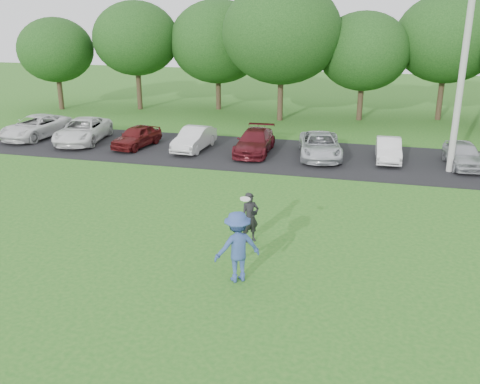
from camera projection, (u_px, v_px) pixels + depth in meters
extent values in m
plane|color=#22641C|center=(208.00, 277.00, 14.65)|extent=(100.00, 100.00, 0.00)
cube|color=black|center=(288.00, 156.00, 26.53)|extent=(32.00, 6.50, 0.03)
cylinder|color=#ADADA7|center=(465.00, 52.00, 22.27)|extent=(0.28, 0.28, 10.42)
imported|color=#324A8D|center=(238.00, 247.00, 14.20)|extent=(1.46, 1.32, 1.97)
cylinder|color=white|center=(245.00, 199.00, 13.80)|extent=(0.27, 0.27, 0.06)
imported|color=black|center=(250.00, 217.00, 16.67)|extent=(0.69, 0.66, 1.60)
cube|color=black|center=(254.00, 213.00, 16.38)|extent=(0.17, 0.16, 0.10)
imported|color=silver|center=(36.00, 127.00, 29.90)|extent=(2.57, 4.66, 1.23)
imported|color=white|center=(83.00, 131.00, 28.94)|extent=(2.79, 4.81, 1.26)
imported|color=#581314|center=(137.00, 136.00, 27.95)|extent=(1.86, 3.47, 1.12)
imported|color=silver|center=(194.00, 139.00, 27.38)|extent=(1.44, 3.57, 1.15)
imported|color=#54121A|center=(255.00, 142.00, 26.77)|extent=(1.76, 4.07, 1.17)
imported|color=silver|center=(320.00, 145.00, 26.01)|extent=(2.64, 4.49, 1.17)
imported|color=silver|center=(388.00, 150.00, 25.48)|extent=(1.24, 3.26, 1.06)
imported|color=#ADB0B4|center=(463.00, 154.00, 24.48)|extent=(1.77, 3.56, 1.16)
cylinder|color=#38281C|center=(60.00, 94.00, 38.29)|extent=(0.36, 0.36, 2.20)
ellipsoid|color=#214C19|center=(56.00, 50.00, 37.29)|extent=(5.20, 5.20, 4.42)
cylinder|color=#38281C|center=(139.00, 90.00, 38.19)|extent=(0.36, 0.36, 2.70)
ellipsoid|color=#214C19|center=(136.00, 38.00, 37.01)|extent=(5.94, 5.94, 5.05)
cylinder|color=#38281C|center=(219.00, 94.00, 38.25)|extent=(0.36, 0.36, 2.20)
ellipsoid|color=#214C19|center=(218.00, 42.00, 37.06)|extent=(6.68, 6.68, 5.68)
cylinder|color=#38281C|center=(280.00, 99.00, 34.42)|extent=(0.36, 0.36, 2.70)
ellipsoid|color=#214C19|center=(282.00, 33.00, 33.06)|extent=(7.42, 7.42, 6.31)
cylinder|color=#38281C|center=(360.00, 103.00, 34.60)|extent=(0.36, 0.36, 2.20)
ellipsoid|color=#214C19|center=(364.00, 51.00, 33.53)|extent=(5.76, 5.76, 4.90)
cylinder|color=#38281C|center=(440.00, 99.00, 34.62)|extent=(0.36, 0.36, 2.70)
ellipsoid|color=#214C19|center=(447.00, 38.00, 33.37)|extent=(6.50, 6.50, 5.53)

